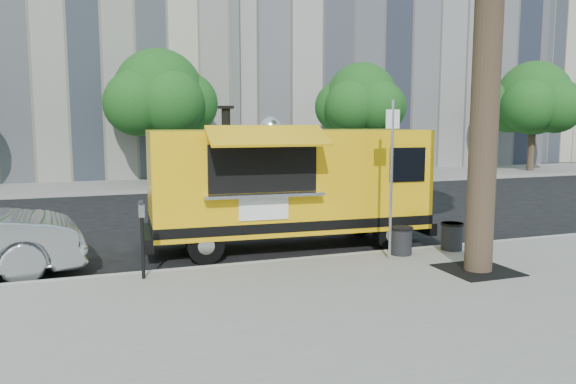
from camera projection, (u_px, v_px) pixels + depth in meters
name	position (u px, v px, depth m)	size (l,w,h in m)	color
ground	(286.00, 255.00, 11.65)	(120.00, 120.00, 0.00)	black
sidewalk	(380.00, 313.00, 7.91)	(60.00, 6.00, 0.15)	gray
curb	(302.00, 262.00, 10.78)	(60.00, 0.14, 0.16)	#999993
far_sidewalk	(183.00, 183.00, 24.26)	(60.00, 5.00, 0.15)	gray
building_mid	(344.00, 6.00, 35.86)	(20.00, 14.00, 20.00)	gray
building_right	(551.00, 52.00, 43.03)	(16.00, 12.00, 16.00)	#BFB79F
tree_well	(478.00, 270.00, 9.88)	(1.20, 1.20, 0.02)	black
far_tree_b	(159.00, 94.00, 22.70)	(3.60, 3.60, 5.50)	#33261C
far_tree_c	(362.00, 99.00, 25.43)	(3.24, 3.24, 5.21)	#33261C
far_tree_d	(534.00, 98.00, 28.92)	(3.78, 3.78, 5.64)	#33261C
sign_post	(391.00, 170.00, 10.49)	(0.28, 0.06, 3.00)	silver
parking_meter	(142.00, 230.00, 9.27)	(0.11, 0.11, 1.33)	black
food_truck	(288.00, 183.00, 12.09)	(6.30, 3.02, 3.05)	yellow
trash_bin_left	(452.00, 235.00, 11.42)	(0.46, 0.46, 0.55)	black
trash_bin_right	(401.00, 240.00, 11.03)	(0.46, 0.46, 0.55)	black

